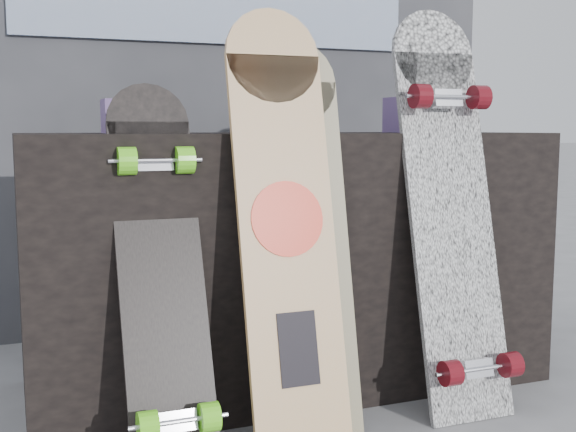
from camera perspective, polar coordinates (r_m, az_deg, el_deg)
name	(u,v)px	position (r m, az deg, el deg)	size (l,w,h in m)	color
vendor_table	(287,259)	(2.30, -0.06, -3.45)	(1.60, 0.60, 0.80)	black
booth	(214,59)	(3.08, -5.87, 12.28)	(2.40, 0.22, 2.20)	#333438
merch_box_purple	(134,116)	(2.23, -12.10, 7.71)	(0.18, 0.12, 0.10)	#633E7F
merch_box_small	(410,115)	(2.55, 9.62, 7.88)	(0.14, 0.14, 0.12)	#633E7F
merch_box_flat	(290,124)	(2.44, 0.17, 7.32)	(0.22, 0.10, 0.06)	#D1B78C
longboard_geisha	(286,213)	(1.86, -0.19, 0.26)	(0.26, 0.29, 1.13)	#CBA989
longboard_celtic	(307,224)	(1.92, 1.48, -0.67)	(0.23, 0.24, 1.05)	beige
longboard_cascadia	(451,201)	(2.13, 12.75, 1.14)	(0.27, 0.36, 1.17)	white
skateboard_dark	(161,263)	(1.83, -10.00, -3.65)	(0.21, 0.39, 0.94)	black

